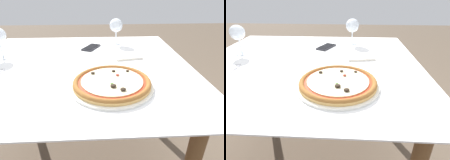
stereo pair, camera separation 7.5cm
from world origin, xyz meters
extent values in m
plane|color=brown|center=(0.00, 0.00, 0.00)|extent=(10.00, 10.00, 0.00)
cube|color=brown|center=(0.00, 0.00, 0.71)|extent=(1.08, 1.00, 0.04)
cube|color=white|center=(0.00, 0.00, 0.73)|extent=(1.18, 1.10, 0.01)
cylinder|color=brown|center=(-0.48, 0.44, 0.35)|extent=(0.06, 0.06, 0.69)
cylinder|color=brown|center=(0.48, 0.44, 0.35)|extent=(0.06, 0.06, 0.69)
cylinder|color=white|center=(0.17, -0.26, 0.74)|extent=(0.34, 0.34, 0.01)
cylinder|color=tan|center=(0.17, -0.26, 0.75)|extent=(0.32, 0.32, 0.01)
torus|color=#935B28|center=(0.17, -0.26, 0.75)|extent=(0.32, 0.32, 0.02)
cylinder|color=#BC381E|center=(0.17, -0.26, 0.76)|extent=(0.27, 0.27, 0.00)
cylinder|color=beige|center=(0.17, -0.26, 0.76)|extent=(0.25, 0.25, 0.00)
ellipsoid|color=#2D2319|center=(0.21, -0.34, 0.77)|extent=(0.02, 0.02, 0.01)
ellipsoid|color=#2D2319|center=(0.18, -0.32, 0.77)|extent=(0.02, 0.02, 0.01)
ellipsoid|color=#2D2319|center=(0.25, -0.18, 0.77)|extent=(0.01, 0.01, 0.01)
ellipsoid|color=#2D2319|center=(0.09, -0.20, 0.77)|extent=(0.02, 0.02, 0.01)
ellipsoid|color=#A83323|center=(0.20, -0.22, 0.77)|extent=(0.01, 0.01, 0.01)
ellipsoid|color=#2D2319|center=(0.19, -0.18, 0.77)|extent=(0.02, 0.02, 0.01)
ellipsoid|color=#4C7A33|center=(0.17, -0.30, 0.77)|extent=(0.01, 0.01, 0.01)
cube|color=silver|center=(-0.35, -0.08, 0.73)|extent=(0.01, 0.05, 0.00)
cube|color=silver|center=(-0.34, -0.08, 0.73)|extent=(0.01, 0.05, 0.00)
cylinder|color=silver|center=(0.24, 0.36, 0.73)|extent=(0.08, 0.08, 0.00)
cylinder|color=silver|center=(0.24, 0.36, 0.78)|extent=(0.01, 0.01, 0.08)
sphere|color=silver|center=(0.24, 0.36, 0.86)|extent=(0.09, 0.09, 0.09)
cylinder|color=silver|center=(-0.42, 0.11, 0.73)|extent=(0.08, 0.08, 0.00)
cylinder|color=silver|center=(-0.42, 0.11, 0.78)|extent=(0.01, 0.01, 0.09)
cube|color=#232328|center=(0.07, 0.26, 0.74)|extent=(0.13, 0.16, 0.01)
cube|color=black|center=(0.07, 0.26, 0.74)|extent=(0.11, 0.14, 0.00)
cube|color=silver|center=(0.28, 0.08, 0.74)|extent=(0.17, 0.13, 0.01)
camera|label=1|loc=(0.14, -0.93, 1.11)|focal=30.00mm
camera|label=2|loc=(0.21, -0.93, 1.11)|focal=30.00mm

